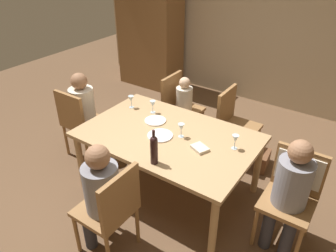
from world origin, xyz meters
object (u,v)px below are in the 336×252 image
(person_child_small, at_px, (186,104))
(wine_bottle_tall_green, at_px, (154,149))
(chair_near, at_px, (112,208))
(wine_glass_far, at_px, (235,139))
(dinner_plate_guest_left, at_px, (160,135))
(chair_left_end, at_px, (79,119))
(armoire_cabinet, at_px, (150,26))
(dining_table, at_px, (168,140))
(person_man_guest, at_px, (85,108))
(wine_glass_near_left, at_px, (153,104))
(handbag, at_px, (263,161))
(wine_glass_near_right, at_px, (131,99))
(chair_far_right, at_px, (233,121))
(person_man_bearded, at_px, (100,192))
(dinner_plate_host, at_px, (155,121))
(chair_right_end, at_px, (294,184))
(wine_glass_centre, at_px, (181,128))
(chair_far_left, at_px, (178,104))
(person_woman_host, at_px, (290,189))

(person_child_small, height_order, wine_bottle_tall_green, wine_bottle_tall_green)
(chair_near, height_order, wine_glass_far, chair_near)
(dinner_plate_guest_left, bearing_deg, chair_left_end, -179.28)
(armoire_cabinet, bearing_deg, dinner_plate_guest_left, -51.04)
(dining_table, relative_size, dinner_plate_guest_left, 6.81)
(person_man_guest, xyz_separation_m, dinner_plate_guest_left, (1.22, -0.10, 0.09))
(wine_glass_near_left, bearing_deg, handbag, 29.86)
(chair_near, xyz_separation_m, person_man_guest, (-1.36, 0.98, 0.11))
(wine_glass_near_right, height_order, dinner_plate_guest_left, wine_glass_near_right)
(armoire_cabinet, height_order, chair_near, armoire_cabinet)
(wine_glass_far, height_order, dinner_plate_guest_left, wine_glass_far)
(chair_far_right, xyz_separation_m, person_man_bearded, (-0.34, -1.92, 0.11))
(wine_bottle_tall_green, distance_m, dinner_plate_host, 0.76)
(chair_right_end, relative_size, wine_glass_near_right, 6.17)
(chair_near, height_order, person_child_small, person_child_small)
(wine_glass_far, distance_m, dinner_plate_guest_left, 0.75)
(chair_left_end, xyz_separation_m, wine_glass_centre, (1.40, 0.13, 0.30))
(chair_far_right, bearing_deg, dinner_plate_host, -35.61)
(chair_left_end, relative_size, person_man_bearded, 0.82)
(chair_near, relative_size, wine_bottle_tall_green, 2.70)
(wine_glass_near_right, relative_size, wine_glass_far, 1.00)
(chair_left_end, height_order, chair_far_right, same)
(chair_far_left, bearing_deg, handbag, 90.00)
(armoire_cabinet, bearing_deg, person_child_small, -40.34)
(chair_right_end, relative_size, chair_far_left, 1.00)
(person_man_guest, xyz_separation_m, wine_glass_centre, (1.40, 0.01, 0.19))
(dinner_plate_host, bearing_deg, chair_right_end, -0.81)
(person_woman_host, distance_m, person_man_bearded, 1.60)
(chair_far_right, xyz_separation_m, dinner_plate_guest_left, (-0.36, -1.03, 0.20))
(armoire_cabinet, bearing_deg, chair_far_right, -30.75)
(chair_near, height_order, wine_glass_near_right, chair_near)
(chair_left_end, height_order, person_man_bearded, person_man_bearded)
(armoire_cabinet, relative_size, person_woman_host, 1.96)
(chair_far_left, relative_size, wine_glass_near_left, 6.17)
(dinner_plate_host, distance_m, dinner_plate_guest_left, 0.31)
(chair_right_end, distance_m, dinner_plate_host, 1.54)
(person_child_small, relative_size, wine_bottle_tall_green, 2.75)
(person_woman_host, xyz_separation_m, handbag, (-0.52, 0.98, -0.54))
(chair_far_right, xyz_separation_m, person_man_guest, (-1.58, -0.93, 0.11))
(chair_right_end, xyz_separation_m, person_child_small, (-1.65, 0.83, -0.03))
(chair_near, distance_m, wine_glass_far, 1.29)
(chair_far_right, distance_m, wine_glass_near_left, 1.03)
(armoire_cabinet, height_order, wine_glass_centre, armoire_cabinet)
(chair_left_end, height_order, handbag, chair_left_end)
(chair_right_end, xyz_separation_m, dinner_plate_guest_left, (-1.32, -0.20, 0.14))
(wine_bottle_tall_green, xyz_separation_m, wine_glass_near_left, (-0.58, 0.75, -0.04))
(dining_table, xyz_separation_m, wine_glass_near_right, (-0.70, 0.25, 0.18))
(wine_glass_near_right, bearing_deg, person_man_guest, -158.60)
(person_woman_host, height_order, person_man_bearded, person_man_bearded)
(chair_far_left, bearing_deg, person_child_small, 90.00)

